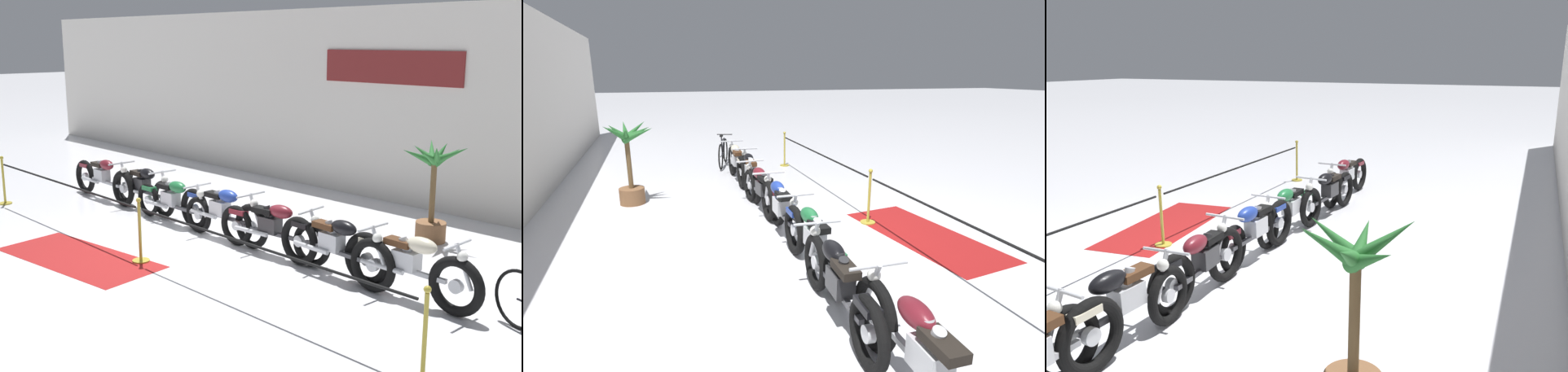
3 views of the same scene
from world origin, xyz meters
TOP-DOWN VIEW (x-y plane):
  - ground_plane at (0.00, 0.00)m, footprint 120.00×120.00m
  - motorcycle_maroon_0 at (-4.00, 0.60)m, footprint 2.46×0.62m
  - motorcycle_black_1 at (-2.63, 0.74)m, footprint 2.31×0.62m
  - motorcycle_green_2 at (-1.33, 0.52)m, footprint 2.30×0.62m
  - motorcycle_blue_3 at (0.05, 0.59)m, footprint 2.37×0.62m
  - motorcycle_maroon_4 at (1.35, 0.58)m, footprint 2.33×0.62m
  - motorcycle_black_5 at (2.71, 0.51)m, footprint 2.27×0.62m
  - motorcycle_cream_6 at (3.97, 0.58)m, footprint 2.24×0.62m
  - bicycle at (5.90, 0.63)m, footprint 1.71×0.65m
  - potted_palm_left_of_row at (2.72, 3.13)m, footprint 1.07×1.04m
  - stanchion_far_left at (-1.33, -1.16)m, footprint 10.49×0.28m
  - stanchion_mid_left at (0.10, -1.16)m, footprint 0.28×0.28m
  - stanchion_mid_right at (5.31, -1.16)m, footprint 0.28×0.28m
  - floor_banner at (-0.75, -1.79)m, footprint 3.11×1.62m

SIDE VIEW (x-z plane):
  - ground_plane at x=0.00m, z-range 0.00..0.00m
  - floor_banner at x=-0.75m, z-range 0.00..0.01m
  - stanchion_mid_left at x=0.10m, z-range -0.17..0.88m
  - stanchion_mid_right at x=5.31m, z-range -0.17..0.88m
  - bicycle at x=5.90m, z-range -0.09..0.89m
  - motorcycle_green_2 at x=-1.33m, z-range 0.00..0.92m
  - motorcycle_maroon_4 at x=1.35m, z-range 0.00..0.93m
  - motorcycle_black_1 at x=-2.63m, z-range 0.00..0.95m
  - motorcycle_maroon_0 at x=-4.00m, z-range -0.01..0.96m
  - motorcycle_black_5 at x=2.71m, z-range 0.00..0.96m
  - motorcycle_blue_3 at x=0.05m, z-range 0.00..0.96m
  - motorcycle_cream_6 at x=3.97m, z-range -0.01..0.97m
  - stanchion_far_left at x=-1.33m, z-range 0.21..1.27m
  - potted_palm_left_of_row at x=2.72m, z-range 0.00..1.84m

